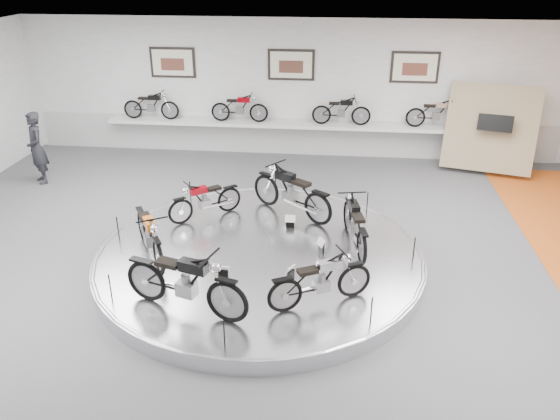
# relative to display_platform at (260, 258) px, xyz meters

# --- Properties ---
(floor) EXTENTS (16.00, 16.00, 0.00)m
(floor) POSITION_rel_display_platform_xyz_m (0.00, -0.30, -0.15)
(floor) COLOR #4D4D4F
(floor) RESTS_ON ground
(ceiling) EXTENTS (16.00, 16.00, 0.00)m
(ceiling) POSITION_rel_display_platform_xyz_m (0.00, -0.30, 3.85)
(ceiling) COLOR white
(ceiling) RESTS_ON wall_back
(wall_back) EXTENTS (16.00, 0.00, 16.00)m
(wall_back) POSITION_rel_display_platform_xyz_m (0.00, 6.70, 1.85)
(wall_back) COLOR white
(wall_back) RESTS_ON floor
(dado_band) EXTENTS (15.68, 0.04, 1.10)m
(dado_band) POSITION_rel_display_platform_xyz_m (0.00, 6.68, 0.40)
(dado_band) COLOR #BCBCBA
(dado_band) RESTS_ON floor
(display_platform) EXTENTS (6.40, 6.40, 0.30)m
(display_platform) POSITION_rel_display_platform_xyz_m (0.00, 0.00, 0.00)
(display_platform) COLOR silver
(display_platform) RESTS_ON floor
(platform_rim) EXTENTS (6.40, 6.40, 0.10)m
(platform_rim) POSITION_rel_display_platform_xyz_m (0.00, 0.00, 0.12)
(platform_rim) COLOR #B2B2BA
(platform_rim) RESTS_ON display_platform
(shelf) EXTENTS (11.00, 0.55, 0.10)m
(shelf) POSITION_rel_display_platform_xyz_m (0.00, 6.40, 0.85)
(shelf) COLOR silver
(shelf) RESTS_ON wall_back
(poster_left) EXTENTS (1.35, 0.06, 0.88)m
(poster_left) POSITION_rel_display_platform_xyz_m (-3.50, 6.66, 2.55)
(poster_left) COLOR #EFECCD
(poster_left) RESTS_ON wall_back
(poster_center) EXTENTS (1.35, 0.06, 0.88)m
(poster_center) POSITION_rel_display_platform_xyz_m (0.00, 6.66, 2.55)
(poster_center) COLOR #EFECCD
(poster_center) RESTS_ON wall_back
(poster_right) EXTENTS (1.35, 0.06, 0.88)m
(poster_right) POSITION_rel_display_platform_xyz_m (3.50, 6.66, 2.55)
(poster_right) COLOR #EFECCD
(poster_right) RESTS_ON wall_back
(display_panel) EXTENTS (2.56, 1.52, 2.30)m
(display_panel) POSITION_rel_display_platform_xyz_m (5.60, 5.80, 1.10)
(display_panel) COLOR #968661
(display_panel) RESTS_ON floor
(shelf_bike_a) EXTENTS (1.22, 0.43, 0.73)m
(shelf_bike_a) POSITION_rel_display_platform_xyz_m (-4.20, 6.40, 1.27)
(shelf_bike_a) COLOR black
(shelf_bike_a) RESTS_ON shelf
(shelf_bike_b) EXTENTS (1.22, 0.43, 0.73)m
(shelf_bike_b) POSITION_rel_display_platform_xyz_m (-1.50, 6.40, 1.27)
(shelf_bike_b) COLOR #7B0008
(shelf_bike_b) RESTS_ON shelf
(shelf_bike_c) EXTENTS (1.22, 0.43, 0.73)m
(shelf_bike_c) POSITION_rel_display_platform_xyz_m (1.50, 6.40, 1.27)
(shelf_bike_c) COLOR black
(shelf_bike_c) RESTS_ON shelf
(shelf_bike_d) EXTENTS (1.22, 0.43, 0.73)m
(shelf_bike_d) POSITION_rel_display_platform_xyz_m (4.20, 6.40, 1.27)
(shelf_bike_d) COLOR #BCBDC1
(shelf_bike_d) RESTS_ON shelf
(bike_a) EXTENTS (0.91, 1.77, 0.99)m
(bike_a) POSITION_rel_display_platform_xyz_m (1.84, 0.45, 0.65)
(bike_a) COLOR black
(bike_a) RESTS_ON display_platform
(bike_b) EXTENTS (1.94, 1.66, 1.12)m
(bike_b) POSITION_rel_display_platform_xyz_m (0.46, 1.75, 0.71)
(bike_b) COLOR black
(bike_b) RESTS_ON display_platform
(bike_c) EXTENTS (1.48, 1.34, 0.87)m
(bike_c) POSITION_rel_display_platform_xyz_m (-1.40, 1.39, 0.59)
(bike_c) COLOR #7B0008
(bike_c) RESTS_ON display_platform
(bike_d) EXTENTS (1.40, 1.76, 1.00)m
(bike_d) POSITION_rel_display_platform_xyz_m (-2.05, -0.42, 0.65)
(bike_d) COLOR #C3540B
(bike_d) RESTS_ON display_platform
(bike_e) EXTENTS (2.03, 1.20, 1.13)m
(bike_e) POSITION_rel_display_platform_xyz_m (-0.91, -2.06, 0.71)
(bike_e) COLOR black
(bike_e) RESTS_ON display_platform
(bike_f) EXTENTS (1.66, 1.21, 0.93)m
(bike_f) POSITION_rel_display_platform_xyz_m (1.25, -1.64, 0.61)
(bike_f) COLOR #BCBDC1
(bike_f) RESTS_ON display_platform
(visitor) EXTENTS (0.81, 0.83, 1.92)m
(visitor) POSITION_rel_display_platform_xyz_m (-6.45, 3.67, 0.81)
(visitor) COLOR black
(visitor) RESTS_ON floor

